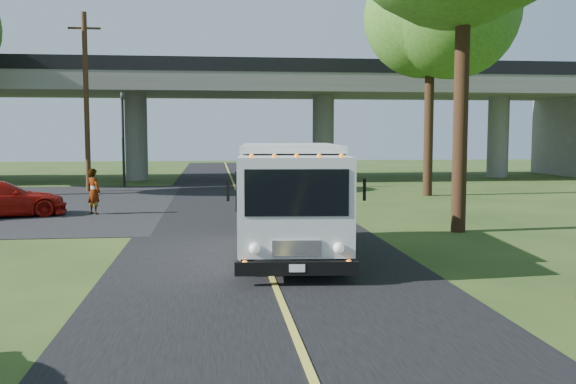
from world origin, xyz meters
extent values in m
plane|color=#243E16|center=(0.00, 0.00, 0.00)|extent=(120.00, 120.00, 0.00)
cube|color=black|center=(0.00, 10.00, 0.01)|extent=(7.00, 90.00, 0.02)
cube|color=gold|center=(0.00, 10.00, 0.03)|extent=(0.12, 90.00, 0.01)
cube|color=slate|center=(0.00, 32.00, 6.00)|extent=(50.00, 9.00, 1.20)
cube|color=black|center=(0.00, 27.60, 6.90)|extent=(50.00, 0.25, 0.80)
cube|color=black|center=(0.00, 36.40, 6.90)|extent=(50.00, 0.25, 0.80)
cylinder|color=slate|center=(-6.00, 32.00, 2.70)|extent=(1.40, 1.40, 5.40)
cylinder|color=slate|center=(6.00, 32.00, 2.70)|extent=(1.40, 1.40, 5.40)
cylinder|color=slate|center=(18.00, 32.00, 2.70)|extent=(1.40, 1.40, 5.40)
cylinder|color=black|center=(-6.00, 26.00, 2.60)|extent=(0.14, 0.14, 5.20)
imported|color=black|center=(-6.00, 26.00, 4.60)|extent=(0.18, 0.22, 1.10)
cylinder|color=#472D19|center=(-7.50, 24.00, 4.50)|extent=(0.26, 0.26, 9.00)
cube|color=#472D19|center=(-7.50, 24.00, 8.20)|extent=(1.60, 0.10, 0.10)
cylinder|color=#382314|center=(6.20, 9.00, 3.85)|extent=(0.44, 0.44, 7.70)
cylinder|color=#382314|center=(9.00, 20.00, 3.32)|extent=(0.44, 0.44, 6.65)
sphere|color=#305A17|center=(9.00, 20.00, 8.20)|extent=(5.58, 5.58, 5.58)
sphere|color=#305A17|center=(9.50, 19.60, 8.50)|extent=(4.96, 4.96, 4.96)
cube|color=silver|center=(0.75, 6.55, 1.62)|extent=(2.66, 4.42, 2.17)
cube|color=silver|center=(0.50, 3.56, 1.52)|extent=(2.45, 1.92, 1.98)
cube|color=black|center=(0.43, 2.71, 1.83)|extent=(2.03, 0.24, 0.92)
cube|color=black|center=(0.43, 2.62, 0.37)|extent=(2.42, 0.37, 0.27)
cube|color=silver|center=(0.71, 6.16, 0.29)|extent=(2.77, 5.77, 0.17)
cylinder|color=black|center=(-0.46, 3.83, 0.43)|extent=(0.34, 0.89, 0.87)
cylinder|color=black|center=(1.50, 3.67, 0.43)|extent=(0.34, 0.89, 0.87)
cylinder|color=black|center=(-0.13, 7.88, 0.43)|extent=(0.34, 0.89, 0.87)
cylinder|color=black|center=(1.83, 7.72, 0.43)|extent=(0.34, 0.89, 0.87)
imported|color=#9A0F09|center=(-8.73, 14.13, 0.65)|extent=(4.86, 3.17, 1.31)
imported|color=gray|center=(-5.53, 14.48, 0.85)|extent=(0.73, 0.72, 1.70)
camera|label=1|loc=(-1.17, -9.55, 2.99)|focal=40.00mm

